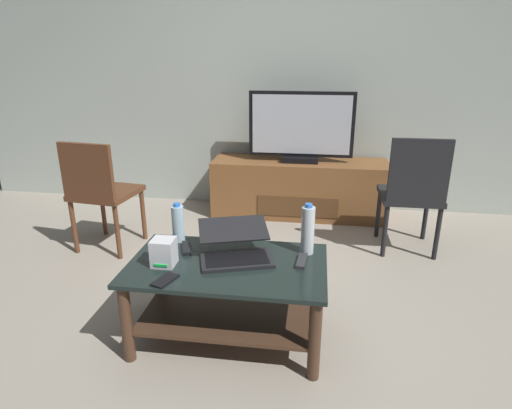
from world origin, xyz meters
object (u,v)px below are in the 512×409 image
at_px(laptop, 235,247).
at_px(coffee_table, 228,287).
at_px(side_chair, 100,189).
at_px(cell_phone, 165,280).
at_px(water_bottle_near, 308,230).
at_px(television, 301,129).
at_px(router_box, 164,252).
at_px(media_cabinet, 299,188).
at_px(tv_remote, 186,248).
at_px(dining_chair, 413,190).
at_px(soundbar_remote, 302,261).
at_px(water_bottle_far, 178,223).

bearing_deg(laptop, coffee_table, -109.21).
relative_size(side_chair, cell_phone, 6.28).
bearing_deg(coffee_table, side_chair, 141.28).
xyz_separation_m(side_chair, water_bottle_near, (1.59, -0.77, 0.09)).
relative_size(television, router_box, 6.64).
relative_size(media_cabinet, tv_remote, 10.15).
xyz_separation_m(laptop, tv_remote, (-0.29, 0.04, -0.05)).
relative_size(dining_chair, laptop, 1.99).
relative_size(dining_chair, cell_phone, 6.56).
relative_size(television, cell_phone, 6.75).
distance_m(dining_chair, laptop, 1.63).
height_order(coffee_table, media_cabinet, media_cabinet).
distance_m(television, soundbar_remote, 1.92).
relative_size(router_box, water_bottle_far, 0.62).
bearing_deg(tv_remote, side_chair, 118.95).
distance_m(water_bottle_near, soundbar_remote, 0.18).
distance_m(water_bottle_far, cell_phone, 0.48).
height_order(laptop, water_bottle_far, water_bottle_far).
distance_m(coffee_table, media_cabinet, 1.98).
bearing_deg(soundbar_remote, tv_remote, 178.62).
relative_size(coffee_table, tv_remote, 6.41).
distance_m(television, cell_phone, 2.26).
bearing_deg(dining_chair, cell_phone, -134.00).
distance_m(laptop, router_box, 0.37).
xyz_separation_m(dining_chair, side_chair, (-2.35, -0.29, -0.01)).
relative_size(coffee_table, cell_phone, 7.32).
xyz_separation_m(water_bottle_near, tv_remote, (-0.66, -0.06, -0.12)).
bearing_deg(laptop, water_bottle_near, 15.18).
height_order(media_cabinet, television, television).
distance_m(media_cabinet, water_bottle_near, 1.81).
relative_size(side_chair, soundbar_remote, 5.49).
bearing_deg(cell_phone, coffee_table, 59.85).
xyz_separation_m(side_chair, tv_remote, (0.93, -0.83, -0.04)).
bearing_deg(side_chair, coffee_table, -38.72).
relative_size(laptop, soundbar_remote, 2.88).
relative_size(side_chair, tv_remote, 5.49).
distance_m(coffee_table, television, 2.03).
relative_size(tv_remote, soundbar_remote, 1.00).
height_order(laptop, tv_remote, laptop).
bearing_deg(water_bottle_near, water_bottle_far, 175.80).
xyz_separation_m(router_box, water_bottle_near, (0.72, 0.25, 0.06)).
bearing_deg(dining_chair, water_bottle_far, -146.00).
distance_m(cell_phone, soundbar_remote, 0.70).
xyz_separation_m(dining_chair, water_bottle_near, (-0.76, -1.06, 0.08)).
distance_m(television, water_bottle_near, 1.78).
height_order(media_cabinet, soundbar_remote, media_cabinet).
xyz_separation_m(cell_phone, tv_remote, (0.00, 0.35, 0.01)).
relative_size(water_bottle_near, tv_remote, 1.77).
height_order(laptop, cell_phone, laptop).
bearing_deg(media_cabinet, laptop, -97.79).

